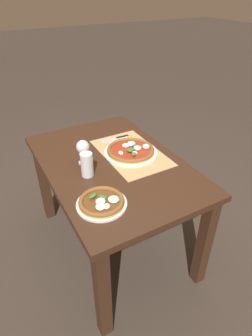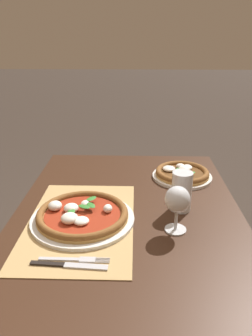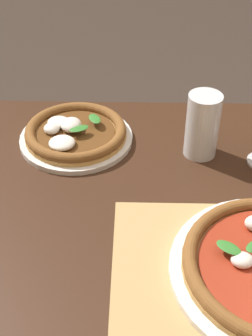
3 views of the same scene
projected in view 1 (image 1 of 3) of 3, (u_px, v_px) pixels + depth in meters
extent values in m
plane|color=#382D26|center=(115.00, 243.00, 2.17)|extent=(24.00, 24.00, 0.00)
cube|color=#382114|center=(112.00, 164.00, 1.77)|extent=(1.21, 0.81, 0.04)
cube|color=#382114|center=(204.00, 243.00, 1.71)|extent=(0.07, 0.07, 0.70)
cube|color=#382114|center=(120.00, 160.00, 2.51)|extent=(0.07, 0.07, 0.70)
cube|color=#382114|center=(102.00, 294.00, 1.44)|extent=(0.07, 0.07, 0.70)
cube|color=#382114|center=(44.00, 182.00, 2.23)|extent=(0.07, 0.07, 0.70)
cube|color=tan|center=(131.00, 153.00, 1.84)|extent=(0.55, 0.35, 0.00)
cylinder|color=silver|center=(131.00, 152.00, 1.83)|extent=(0.35, 0.35, 0.01)
cylinder|color=tan|center=(131.00, 151.00, 1.83)|extent=(0.31, 0.31, 0.01)
torus|color=brown|center=(131.00, 150.00, 1.82)|extent=(0.31, 0.31, 0.02)
cylinder|color=maroon|center=(131.00, 150.00, 1.82)|extent=(0.25, 0.25, 0.00)
ellipsoid|color=white|center=(146.00, 146.00, 1.83)|extent=(0.05, 0.05, 0.03)
ellipsoid|color=white|center=(131.00, 144.00, 1.86)|extent=(0.06, 0.06, 0.03)
ellipsoid|color=white|center=(121.00, 153.00, 1.77)|extent=(0.04, 0.03, 0.03)
ellipsoid|color=white|center=(137.00, 148.00, 1.82)|extent=(0.05, 0.05, 0.03)
ellipsoid|color=white|center=(126.00, 145.00, 1.86)|extent=(0.05, 0.05, 0.02)
ellipsoid|color=white|center=(135.00, 153.00, 1.78)|extent=(0.04, 0.03, 0.02)
ellipsoid|color=#337A2D|center=(134.00, 145.00, 1.84)|extent=(0.05, 0.03, 0.00)
ellipsoid|color=#337A2D|center=(134.00, 154.00, 1.75)|extent=(0.05, 0.05, 0.00)
ellipsoid|color=#337A2D|center=(132.00, 149.00, 1.80)|extent=(0.04, 0.05, 0.00)
ellipsoid|color=#337A2D|center=(130.00, 151.00, 1.78)|extent=(0.05, 0.04, 0.00)
cylinder|color=silver|center=(102.00, 204.00, 1.41)|extent=(0.26, 0.26, 0.01)
cylinder|color=tan|center=(102.00, 202.00, 1.41)|extent=(0.23, 0.23, 0.01)
torus|color=brown|center=(101.00, 201.00, 1.40)|extent=(0.23, 0.23, 0.02)
cylinder|color=brown|center=(102.00, 201.00, 1.40)|extent=(0.18, 0.18, 0.00)
ellipsoid|color=white|center=(101.00, 201.00, 1.38)|extent=(0.05, 0.05, 0.03)
ellipsoid|color=white|center=(106.00, 206.00, 1.36)|extent=(0.04, 0.04, 0.02)
ellipsoid|color=white|center=(114.00, 199.00, 1.40)|extent=(0.06, 0.06, 0.02)
ellipsoid|color=white|center=(100.00, 207.00, 1.36)|extent=(0.05, 0.04, 0.02)
ellipsoid|color=#337A2D|center=(103.00, 197.00, 1.41)|extent=(0.05, 0.04, 0.00)
ellipsoid|color=#337A2D|center=(93.00, 196.00, 1.41)|extent=(0.04, 0.05, 0.00)
cylinder|color=silver|center=(84.00, 162.00, 1.74)|extent=(0.07, 0.07, 0.00)
cylinder|color=silver|center=(84.00, 158.00, 1.73)|extent=(0.01, 0.01, 0.06)
ellipsoid|color=silver|center=(83.00, 147.00, 1.68)|extent=(0.08, 0.08, 0.08)
ellipsoid|color=#AD5B14|center=(83.00, 148.00, 1.69)|extent=(0.07, 0.07, 0.05)
cylinder|color=silver|center=(87.00, 165.00, 1.59)|extent=(0.07, 0.07, 0.15)
cylinder|color=black|center=(87.00, 167.00, 1.60)|extent=(0.07, 0.07, 0.12)
cylinder|color=silver|center=(86.00, 157.00, 1.57)|extent=(0.07, 0.07, 0.02)
cube|color=#B7B7BC|center=(120.00, 139.00, 2.00)|extent=(0.01, 0.12, 0.00)
cube|color=#B7B7BC|center=(110.00, 141.00, 1.97)|extent=(0.02, 0.05, 0.00)
cylinder|color=#B7B7BC|center=(104.00, 142.00, 1.96)|extent=(0.00, 0.04, 0.00)
cylinder|color=#B7B7BC|center=(105.00, 142.00, 1.95)|extent=(0.00, 0.04, 0.00)
cylinder|color=#B7B7BC|center=(105.00, 143.00, 1.95)|extent=(0.00, 0.04, 0.00)
cylinder|color=#B7B7BC|center=(105.00, 143.00, 1.94)|extent=(0.00, 0.04, 0.00)
cube|color=black|center=(122.00, 137.00, 2.03)|extent=(0.02, 0.10, 0.01)
cube|color=#B7B7BC|center=(109.00, 140.00, 1.99)|extent=(0.03, 0.12, 0.00)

